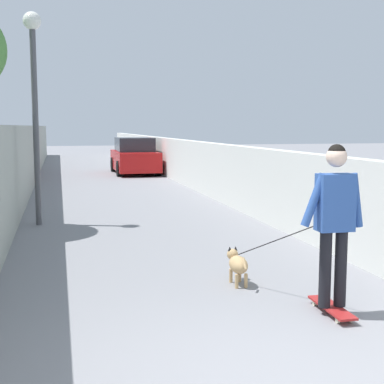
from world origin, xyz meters
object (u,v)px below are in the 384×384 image
object	(u,v)px
skateboard	(332,308)
dog	(238,264)
person_skateboarder	(335,213)
car_near	(135,157)
lamp_post	(34,81)

from	to	relation	value
skateboard	dog	size ratio (longest dim) A/B	0.50
person_skateboarder	car_near	distance (m)	17.92
lamp_post	skateboard	distance (m)	7.65
person_skateboarder	dog	distance (m)	1.66
dog	skateboard	bearing A→B (deg)	-153.63
lamp_post	dog	xyz separation A→B (m)	(-5.01, -2.63, -2.66)
skateboard	lamp_post	bearing A→B (deg)	27.42
lamp_post	car_near	xyz separation A→B (m)	(11.62, -3.60, -2.22)
skateboard	dog	distance (m)	1.45
lamp_post	car_near	distance (m)	12.36
dog	lamp_post	bearing A→B (deg)	27.68
lamp_post	car_near	size ratio (longest dim) A/B	1.08
person_skateboarder	car_near	world-z (taller)	person_skateboarder
car_near	skateboard	bearing A→B (deg)	178.94
skateboard	dog	world-z (taller)	dog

